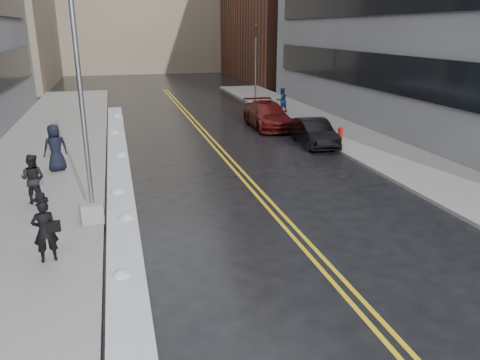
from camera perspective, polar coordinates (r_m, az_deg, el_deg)
ground at (r=13.60m, az=-3.47°, el=-7.37°), size 160.00×160.00×0.00m
sidewalk_west at (r=23.04m, az=-22.86°, el=2.15°), size 5.50×50.00×0.15m
sidewalk_east at (r=25.93m, az=14.05°, el=4.69°), size 4.00×50.00×0.15m
lane_line_left at (r=23.29m, az=-2.76°, el=3.55°), size 0.12×50.00×0.01m
lane_line_right at (r=23.36m, az=-2.04°, el=3.60°), size 0.12×50.00×0.01m
snow_ridge at (r=20.84m, az=-14.58°, el=1.70°), size 0.90×30.00×0.34m
lamppost at (r=14.47m, az=-18.25°, el=3.97°), size 0.65×0.65×7.62m
fire_hydrant at (r=25.37m, az=12.14°, el=5.63°), size 0.26×0.26×0.73m
traffic_signal at (r=37.73m, az=1.92°, el=14.36°), size 0.16×0.20×6.00m
pedestrian_fedora at (r=12.78m, az=-22.69°, el=-5.75°), size 0.67×0.52×1.66m
pedestrian_b at (r=17.17m, az=-23.92°, el=0.13°), size 0.99×0.88×1.71m
pedestrian_c at (r=20.74m, az=-21.59°, el=3.68°), size 1.12×0.93×1.96m
pedestrian_east at (r=33.36m, az=5.10°, el=9.68°), size 0.99×0.87×1.73m
car_black at (r=24.60m, az=9.01°, el=5.74°), size 1.69×4.21×1.36m
car_maroon at (r=28.85m, az=3.37°, el=7.91°), size 2.34×5.36×1.53m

